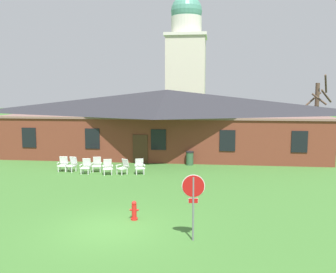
# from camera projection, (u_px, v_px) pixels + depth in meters

# --- Properties ---
(ground_plane) EXTENTS (200.00, 200.00, 0.00)m
(ground_plane) POSITION_uv_depth(u_px,v_px,m) (109.00, 229.00, 14.14)
(ground_plane) COLOR #3D702D
(brick_building) EXTENTS (25.63, 10.40, 5.37)m
(brick_building) POSITION_uv_depth(u_px,v_px,m) (167.00, 121.00, 31.74)
(brick_building) COLOR brown
(brick_building) RESTS_ON ground
(dome_tower) EXTENTS (5.18, 5.18, 18.01)m
(dome_tower) POSITION_uv_depth(u_px,v_px,m) (186.00, 68.00, 47.24)
(dome_tower) COLOR beige
(dome_tower) RESTS_ON ground
(stop_sign) EXTENTS (0.80, 0.12, 2.35)m
(stop_sign) POSITION_uv_depth(u_px,v_px,m) (193.00, 194.00, 12.90)
(stop_sign) COLOR slate
(stop_sign) RESTS_ON ground
(lawn_chair_by_porch) EXTENTS (0.70, 0.73, 0.96)m
(lawn_chair_by_porch) POSITION_uv_depth(u_px,v_px,m) (63.00, 164.00, 24.47)
(lawn_chair_by_porch) COLOR silver
(lawn_chair_by_porch) RESTS_ON ground
(lawn_chair_near_door) EXTENTS (0.75, 0.80, 0.96)m
(lawn_chair_near_door) POSITION_uv_depth(u_px,v_px,m) (72.00, 164.00, 24.38)
(lawn_chair_near_door) COLOR white
(lawn_chair_near_door) RESTS_ON ground
(lawn_chair_left_end) EXTENTS (0.66, 0.69, 0.96)m
(lawn_chair_left_end) POSITION_uv_depth(u_px,v_px,m) (86.00, 166.00, 23.75)
(lawn_chair_left_end) COLOR white
(lawn_chair_left_end) RESTS_ON ground
(lawn_chair_middle) EXTENTS (0.73, 0.77, 0.96)m
(lawn_chair_middle) POSITION_uv_depth(u_px,v_px,m) (97.00, 164.00, 24.33)
(lawn_chair_middle) COLOR silver
(lawn_chair_middle) RESTS_ON ground
(lawn_chair_right_end) EXTENTS (0.76, 0.81, 0.96)m
(lawn_chair_right_end) POSITION_uv_depth(u_px,v_px,m) (108.00, 167.00, 23.50)
(lawn_chair_right_end) COLOR silver
(lawn_chair_right_end) RESTS_ON ground
(lawn_chair_far_side) EXTENTS (0.85, 0.87, 0.96)m
(lawn_chair_far_side) POSITION_uv_depth(u_px,v_px,m) (123.00, 166.00, 23.56)
(lawn_chair_far_side) COLOR silver
(lawn_chair_far_side) RESTS_ON ground
(lawn_chair_under_eave) EXTENTS (0.75, 0.80, 0.96)m
(lawn_chair_under_eave) POSITION_uv_depth(u_px,v_px,m) (140.00, 166.00, 23.65)
(lawn_chair_under_eave) COLOR white
(lawn_chair_under_eave) RESTS_ON ground
(bare_tree_beside_building) EXTENTS (2.20, 2.22, 6.66)m
(bare_tree_beside_building) POSITION_uv_depth(u_px,v_px,m) (317.00, 112.00, 32.67)
(bare_tree_beside_building) COLOR brown
(bare_tree_beside_building) RESTS_ON ground
(fire_hydrant) EXTENTS (0.36, 0.28, 0.79)m
(fire_hydrant) POSITION_uv_depth(u_px,v_px,m) (134.00, 211.00, 15.16)
(fire_hydrant) COLOR red
(fire_hydrant) RESTS_ON ground
(trash_bin) EXTENTS (0.56, 0.56, 0.98)m
(trash_bin) POSITION_uv_depth(u_px,v_px,m) (190.00, 158.00, 26.52)
(trash_bin) COLOR #335638
(trash_bin) RESTS_ON ground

